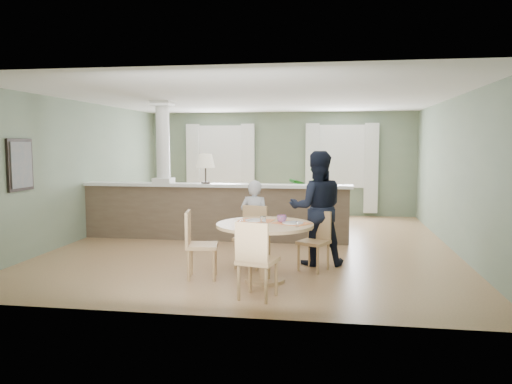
% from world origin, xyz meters
% --- Properties ---
extents(ground, '(8.00, 8.00, 0.00)m').
position_xyz_m(ground, '(0.00, 0.00, 0.00)').
color(ground, tan).
rests_on(ground, ground).
extents(room_shell, '(7.02, 8.02, 2.71)m').
position_xyz_m(room_shell, '(-0.03, 0.63, 1.81)').
color(room_shell, gray).
rests_on(room_shell, ground).
extents(pony_wall, '(5.32, 0.38, 2.70)m').
position_xyz_m(pony_wall, '(-0.99, 0.20, 0.71)').
color(pony_wall, brown).
rests_on(pony_wall, ground).
extents(sofa, '(2.96, 1.75, 0.81)m').
position_xyz_m(sofa, '(-1.26, 1.59, 0.41)').
color(sofa, '#8F7A4E').
rests_on(sofa, ground).
extents(houseplant, '(1.59, 1.59, 1.34)m').
position_xyz_m(houseplant, '(0.67, 2.81, 0.67)').
color(houseplant, '#2E6C2B').
rests_on(houseplant, ground).
extents(dining_table, '(1.32, 1.32, 0.90)m').
position_xyz_m(dining_table, '(0.49, -2.52, 0.64)').
color(dining_table, tan).
rests_on(dining_table, ground).
extents(chair_far_boy, '(0.50, 0.50, 0.93)m').
position_xyz_m(chair_far_boy, '(0.17, -1.72, 0.51)').
color(chair_far_boy, tan).
rests_on(chair_far_boy, ground).
extents(chair_far_man, '(0.53, 0.53, 0.88)m').
position_xyz_m(chair_far_man, '(1.15, -1.78, 0.48)').
color(chair_far_man, tan).
rests_on(chair_far_man, ground).
extents(chair_near, '(0.52, 0.52, 0.96)m').
position_xyz_m(chair_near, '(0.48, -3.36, 0.53)').
color(chair_near, tan).
rests_on(chair_near, ground).
extents(chair_side, '(0.50, 0.50, 0.95)m').
position_xyz_m(chair_side, '(-0.48, -2.51, 0.52)').
color(chair_side, tan).
rests_on(chair_side, ground).
extents(child_person, '(0.52, 0.39, 1.31)m').
position_xyz_m(child_person, '(0.16, -1.41, 0.65)').
color(child_person, '#A9A8AE').
rests_on(child_person, ground).
extents(man_person, '(0.95, 0.79, 1.77)m').
position_xyz_m(man_person, '(1.15, -1.45, 0.88)').
color(man_person, black).
rests_on(man_person, ground).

